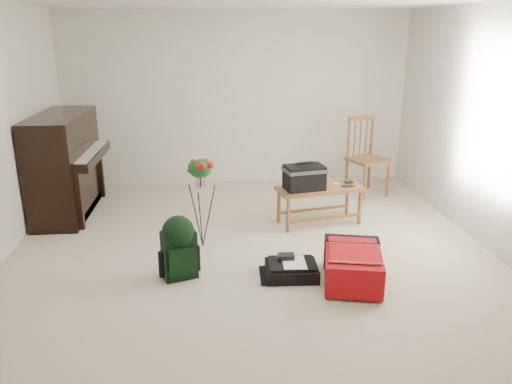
{
  "coord_description": "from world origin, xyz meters",
  "views": [
    {
      "loc": [
        -0.37,
        -4.57,
        2.21
      ],
      "look_at": [
        0.07,
        0.35,
        0.61
      ],
      "focal_mm": 35.0,
      "sensor_mm": 36.0,
      "label": 1
    }
  ],
  "objects": [
    {
      "name": "green_backpack",
      "position": [
        -0.7,
        -0.31,
        0.34
      ],
      "size": [
        0.35,
        0.33,
        0.61
      ],
      "rotation": [
        0.0,
        0.0,
        0.33
      ],
      "color": "black",
      "rests_on": "floor"
    },
    {
      "name": "dining_chair",
      "position": [
        1.78,
        1.99,
        0.53
      ],
      "size": [
        0.61,
        0.61,
        1.08
      ],
      "rotation": [
        0.0,
        0.0,
        0.38
      ],
      "color": "brown",
      "rests_on": "floor"
    },
    {
      "name": "wall_right",
      "position": [
        2.5,
        0.0,
        1.25
      ],
      "size": [
        0.04,
        5.5,
        2.5
      ],
      "primitive_type": "cube",
      "color": "beige",
      "rests_on": "floor"
    },
    {
      "name": "bench",
      "position": [
        0.74,
        0.92,
        0.55
      ],
      "size": [
        1.07,
        0.6,
        0.77
      ],
      "rotation": [
        0.0,
        0.0,
        0.2
      ],
      "color": "brown",
      "rests_on": "floor"
    },
    {
      "name": "floor",
      "position": [
        0.0,
        0.0,
        0.0
      ],
      "size": [
        5.0,
        5.5,
        0.01
      ],
      "primitive_type": "cube",
      "color": "beige",
      "rests_on": "ground"
    },
    {
      "name": "red_suitcase",
      "position": [
        0.88,
        -0.5,
        0.17
      ],
      "size": [
        0.65,
        0.84,
        0.32
      ],
      "rotation": [
        0.0,
        0.0,
        -0.22
      ],
      "color": "red",
      "rests_on": "floor"
    },
    {
      "name": "black_duffel",
      "position": [
        0.34,
        -0.39,
        0.07
      ],
      "size": [
        0.5,
        0.4,
        0.2
      ],
      "rotation": [
        0.0,
        0.0,
        -0.04
      ],
      "color": "black",
      "rests_on": "floor"
    },
    {
      "name": "piano",
      "position": [
        -2.19,
        1.6,
        0.6
      ],
      "size": [
        0.71,
        1.5,
        1.25
      ],
      "color": "black",
      "rests_on": "floor"
    },
    {
      "name": "wall_back",
      "position": [
        0.0,
        2.75,
        1.25
      ],
      "size": [
        5.0,
        0.04,
        2.5
      ],
      "primitive_type": "cube",
      "color": "beige",
      "rests_on": "floor"
    },
    {
      "name": "flower_stand",
      "position": [
        -0.5,
        0.39,
        0.49
      ],
      "size": [
        0.41,
        0.41,
        1.01
      ],
      "rotation": [
        0.0,
        0.0,
        0.37
      ],
      "color": "black",
      "rests_on": "floor"
    }
  ]
}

